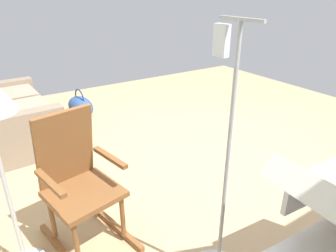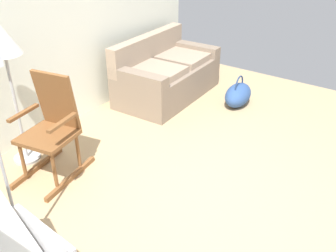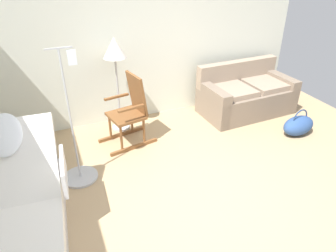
{
  "view_description": "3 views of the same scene",
  "coord_description": "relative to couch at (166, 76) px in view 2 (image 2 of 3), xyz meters",
  "views": [
    {
      "loc": [
        -2.37,
        2.06,
        1.81
      ],
      "look_at": [
        -0.19,
        0.65,
        0.62
      ],
      "focal_mm": 32.28,
      "sensor_mm": 36.0,
      "label": 1
    },
    {
      "loc": [
        -2.37,
        -1.16,
        2.32
      ],
      "look_at": [
        -0.09,
        0.49,
        0.73
      ],
      "focal_mm": 40.16,
      "sensor_mm": 36.0,
      "label": 2
    },
    {
      "loc": [
        -1.47,
        -2.35,
        2.55
      ],
      "look_at": [
        -0.25,
        0.69,
        0.7
      ],
      "focal_mm": 33.26,
      "sensor_mm": 36.0,
      "label": 3
    }
  ],
  "objects": [
    {
      "name": "back_wall",
      "position": [
        -1.7,
        0.59,
        1.04
      ],
      "size": [
        5.55,
        0.1,
        2.7
      ],
      "primitive_type": "cube",
      "color": "silver",
      "rests_on": "ground"
    },
    {
      "name": "duffel_bag",
      "position": [
        0.33,
        -0.99,
        -0.15
      ],
      "size": [
        0.59,
        0.38,
        0.43
      ],
      "color": "#2D4C84",
      "rests_on": "ground"
    },
    {
      "name": "rocking_chair",
      "position": [
        -2.16,
        -0.2,
        0.2
      ],
      "size": [
        0.84,
        0.61,
        1.05
      ],
      "color": "brown",
      "rests_on": "ground"
    },
    {
      "name": "ground_plane",
      "position": [
        -1.7,
        -1.82,
        -0.31
      ],
      "size": [
        6.68,
        6.68,
        0.0
      ],
      "primitive_type": "plane",
      "color": "tan"
    },
    {
      "name": "floor_lamp",
      "position": [
        -2.22,
        0.25,
        0.92
      ],
      "size": [
        0.34,
        0.34,
        1.48
      ],
      "color": "#B2B5BA",
      "rests_on": "ground"
    },
    {
      "name": "couch",
      "position": [
        0.0,
        0.0,
        0.0
      ],
      "size": [
        1.64,
        0.93,
        0.85
      ],
      "color": "#7D6C5C",
      "rests_on": "ground"
    },
    {
      "name": "iv_pole",
      "position": [
        -3.02,
        -0.83,
        -0.06
      ],
      "size": [
        0.44,
        0.44,
        1.69
      ],
      "color": "#B2B5BA",
      "rests_on": "ground"
    }
  ]
}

